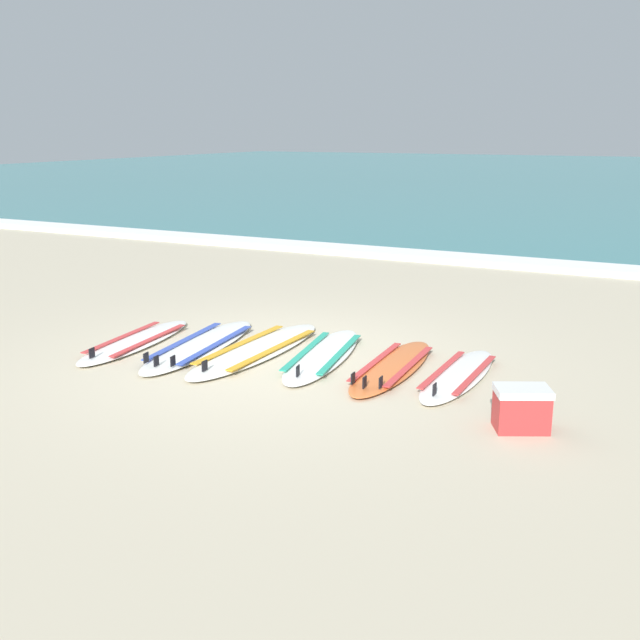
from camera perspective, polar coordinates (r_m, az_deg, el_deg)
name	(u,v)px	position (r m, az deg, el deg)	size (l,w,h in m)	color
ground_plane	(274,359)	(8.31, -3.56, -3.04)	(80.00, 80.00, 0.00)	#C1B599
sea	(611,176)	(43.78, 21.50, 10.29)	(80.00, 60.00, 0.10)	teal
wave_foam_strip	(456,258)	(14.73, 10.39, 4.70)	(80.00, 0.88, 0.11)	white
surfboard_0	(136,341)	(9.12, -13.97, -1.60)	(0.71, 2.14, 0.18)	white
surfboard_1	(200,345)	(8.80, -9.20, -1.95)	(0.85, 2.45, 0.18)	silver
surfboard_2	(257,350)	(8.56, -4.88, -2.28)	(0.71, 2.56, 0.18)	silver
surfboard_3	(323,355)	(8.32, 0.23, -2.72)	(0.89, 2.28, 0.18)	white
surfboard_4	(392,367)	(7.95, 5.58, -3.61)	(0.59, 2.12, 0.18)	orange
surfboard_5	(458,375)	(7.79, 10.60, -4.19)	(0.52, 1.96, 0.18)	white
cooler_box	(522,408)	(6.57, 15.25, -6.58)	(0.55, 0.48, 0.38)	red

